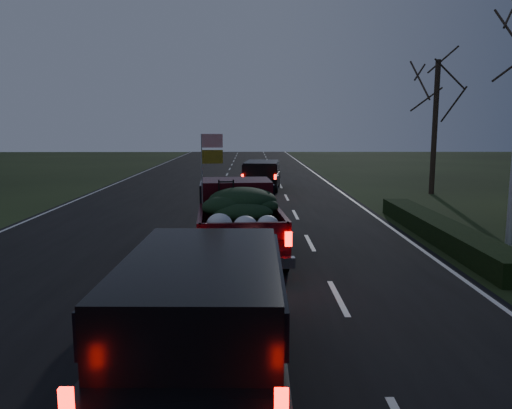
# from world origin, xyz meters

# --- Properties ---
(ground) EXTENTS (120.00, 120.00, 0.00)m
(ground) POSITION_xyz_m (0.00, 0.00, 0.00)
(ground) COLOR black
(ground) RESTS_ON ground
(road_asphalt) EXTENTS (14.00, 120.00, 0.02)m
(road_asphalt) POSITION_xyz_m (0.00, 0.00, 0.01)
(road_asphalt) COLOR black
(road_asphalt) RESTS_ON ground
(hedge_row) EXTENTS (1.00, 10.00, 0.60)m
(hedge_row) POSITION_xyz_m (7.80, 3.00, 0.30)
(hedge_row) COLOR black
(hedge_row) RESTS_ON ground
(bare_tree_far) EXTENTS (3.60, 3.60, 7.00)m
(bare_tree_far) POSITION_xyz_m (11.50, 14.00, 5.23)
(bare_tree_far) COLOR black
(bare_tree_far) RESTS_ON ground
(pickup_truck) EXTENTS (2.61, 5.87, 3.00)m
(pickup_truck) POSITION_xyz_m (1.42, 1.41, 1.12)
(pickup_truck) COLOR #38070F
(pickup_truck) RESTS_ON ground
(lead_suv) EXTENTS (2.36, 4.77, 1.32)m
(lead_suv) POSITION_xyz_m (2.42, 15.80, 1.00)
(lead_suv) COLOR black
(lead_suv) RESTS_ON ground
(rear_suv) EXTENTS (2.42, 5.21, 1.49)m
(rear_suv) POSITION_xyz_m (1.12, -5.89, 1.12)
(rear_suv) COLOR black
(rear_suv) RESTS_ON ground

